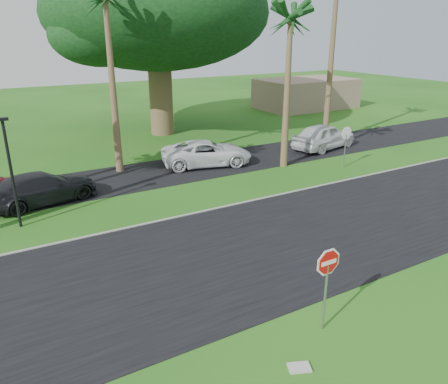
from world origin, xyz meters
TOP-DOWN VIEW (x-y plane):
  - ground at (0.00, 0.00)m, footprint 120.00×120.00m
  - road at (0.00, 2.00)m, footprint 120.00×8.00m
  - parking_strip at (0.00, 12.50)m, footprint 120.00×5.00m
  - curb at (0.00, 6.05)m, footprint 120.00×0.12m
  - stop_sign_near at (0.50, -3.00)m, footprint 1.05×0.07m
  - stop_sign_far at (12.00, 8.00)m, footprint 1.05×0.07m
  - palm_center at (0.00, 14.00)m, footprint 5.00×5.00m
  - palm_right_near at (9.00, 10.00)m, footprint 5.00×5.00m
  - canopy_tree at (6.00, 22.00)m, footprint 16.50×16.50m
  - streetlight_right at (-6.00, 8.50)m, footprint 0.45×0.25m
  - building_far at (24.00, 26.00)m, footprint 10.00×6.00m
  - car_dark at (-4.71, 10.84)m, footprint 5.49×3.16m
  - car_minivan at (5.01, 12.48)m, footprint 5.93×3.82m
  - car_pickup at (13.92, 11.93)m, footprint 5.50×3.12m
  - utility_slab at (-1.04, -3.90)m, footprint 0.64×0.53m

SIDE VIEW (x-z plane):
  - ground at x=0.00m, z-range 0.00..0.00m
  - road at x=0.00m, z-range 0.00..0.02m
  - parking_strip at x=0.00m, z-range 0.00..0.02m
  - curb at x=0.00m, z-range 0.00..0.06m
  - utility_slab at x=-1.04m, z-range 0.00..0.06m
  - car_dark at x=-4.71m, z-range 0.00..1.50m
  - car_minivan at x=5.01m, z-range 0.00..1.52m
  - car_pickup at x=13.92m, z-range 0.00..1.76m
  - building_far at x=24.00m, z-range 0.00..3.00m
  - stop_sign_near at x=0.50m, z-range 0.46..3.09m
  - stop_sign_far at x=12.00m, z-range 0.46..3.09m
  - streetlight_right at x=-6.00m, z-range 0.33..4.97m
  - palm_right_near at x=9.00m, z-range 3.44..12.94m
  - canopy_tree at x=6.00m, z-range 2.39..15.51m
  - palm_center at x=0.00m, z-range 3.91..14.41m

